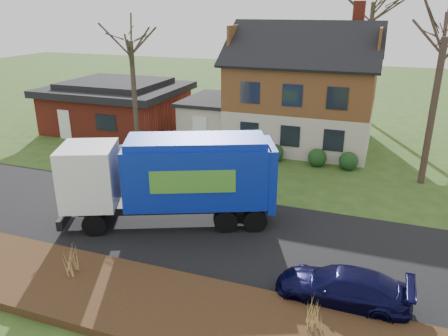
% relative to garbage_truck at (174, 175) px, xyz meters
% --- Properties ---
extents(ground, '(120.00, 120.00, 0.00)m').
position_rel_garbage_truck_xyz_m(ground, '(0.90, -0.25, -2.22)').
color(ground, '#2A4A18').
rests_on(ground, ground).
extents(road, '(80.00, 7.00, 0.02)m').
position_rel_garbage_truck_xyz_m(road, '(0.90, -0.25, -2.21)').
color(road, black).
rests_on(road, ground).
extents(mulch_verge, '(80.00, 3.50, 0.30)m').
position_rel_garbage_truck_xyz_m(mulch_verge, '(0.90, -5.55, -2.07)').
color(mulch_verge, '#311B10').
rests_on(mulch_verge, ground).
extents(main_house, '(12.95, 8.95, 9.26)m').
position_rel_garbage_truck_xyz_m(main_house, '(2.39, 13.66, 1.81)').
color(main_house, beige).
rests_on(main_house, ground).
extents(ranch_house, '(9.80, 8.20, 3.70)m').
position_rel_garbage_truck_xyz_m(ranch_house, '(-11.10, 12.75, -0.41)').
color(ranch_house, maroon).
rests_on(ranch_house, ground).
extents(garbage_truck, '(9.22, 5.74, 3.86)m').
position_rel_garbage_truck_xyz_m(garbage_truck, '(0.00, 0.00, 0.00)').
color(garbage_truck, black).
rests_on(garbage_truck, ground).
extents(silver_sedan, '(5.21, 2.19, 1.67)m').
position_rel_garbage_truck_xyz_m(silver_sedan, '(-4.34, 3.93, -1.39)').
color(silver_sedan, '#ACB0B4').
rests_on(silver_sedan, ground).
extents(navy_wagon, '(4.21, 1.74, 1.22)m').
position_rel_garbage_truck_xyz_m(navy_wagon, '(7.42, -3.30, -1.61)').
color(navy_wagon, black).
rests_on(navy_wagon, ground).
extents(tree_front_west, '(3.30, 3.30, 9.82)m').
position_rel_garbage_truck_xyz_m(tree_front_west, '(-6.15, 7.27, 5.87)').
color(tree_front_west, '#3A3123').
rests_on(tree_front_west, ground).
extents(grass_clump_mid, '(0.38, 0.31, 1.06)m').
position_rel_garbage_truck_xyz_m(grass_clump_mid, '(-1.44, -5.16, -1.39)').
color(grass_clump_mid, tan).
rests_on(grass_clump_mid, mulch_verge).
extents(grass_clump_east, '(0.38, 0.31, 0.95)m').
position_rel_garbage_truck_xyz_m(grass_clump_east, '(6.85, -5.06, -1.45)').
color(grass_clump_east, tan).
rests_on(grass_clump_east, mulch_verge).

